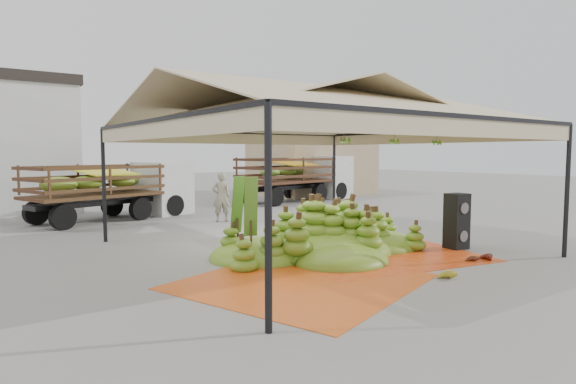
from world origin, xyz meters
TOP-DOWN VIEW (x-y plane):
  - ground at (0.00, 0.00)m, footprint 90.00×90.00m
  - canopy_tent at (0.00, 0.00)m, footprint 8.10×8.10m
  - building_tan at (10.00, 13.00)m, footprint 6.30×5.30m
  - tarp_left at (-2.13, -2.23)m, footprint 4.96×4.84m
  - tarp_right at (0.84, -0.90)m, footprint 5.05×5.22m
  - banana_heap at (-0.06, -0.41)m, footprint 6.75×6.13m
  - hand_yellow_a at (0.57, -1.44)m, footprint 0.56×0.51m
  - hand_yellow_b at (0.15, -3.70)m, footprint 0.59×0.55m
  - hand_red_a at (2.16, -3.15)m, footprint 0.62×0.57m
  - hand_red_b at (1.82, -3.12)m, footprint 0.50×0.48m
  - hand_green at (-1.61, -1.09)m, footprint 0.49×0.43m
  - hanging_bunches at (1.00, -1.59)m, footprint 3.24×0.24m
  - speaker_stack at (2.83, -1.98)m, footprint 0.53×0.47m
  - banana_leaves at (-2.05, -0.23)m, footprint 0.96×1.36m
  - vendor at (0.30, 5.63)m, footprint 0.73×0.59m
  - truck_left at (-2.35, 8.40)m, footprint 6.19×3.65m
  - truck_right at (7.07, 10.06)m, footprint 6.73×3.38m

SIDE VIEW (x-z plane):
  - ground at x=0.00m, z-range 0.00..0.00m
  - banana_leaves at x=-2.05m, z-range -1.85..1.85m
  - tarp_left at x=-2.13m, z-range 0.00..0.01m
  - tarp_right at x=0.84m, z-range 0.00..0.01m
  - hand_red_b at x=1.82m, z-range 0.00..0.18m
  - hand_green at x=-1.61m, z-range 0.00..0.19m
  - hand_yellow_a at x=0.57m, z-range 0.00..0.21m
  - hand_yellow_b at x=0.15m, z-range 0.00..0.22m
  - hand_red_a at x=2.16m, z-range 0.00..0.23m
  - banana_heap at x=-0.06m, z-range 0.00..1.19m
  - speaker_stack at x=2.83m, z-range 0.00..1.37m
  - vendor at x=0.30m, z-range 0.00..1.72m
  - truck_left at x=-2.35m, z-range 0.23..2.25m
  - truck_right at x=7.07m, z-range 0.26..2.47m
  - building_tan at x=10.00m, z-range 0.02..4.12m
  - hanging_bunches at x=1.00m, z-range 2.52..2.72m
  - canopy_tent at x=0.00m, z-range 1.30..5.30m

